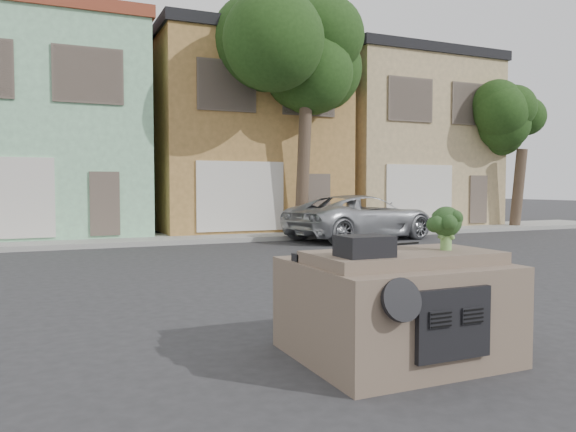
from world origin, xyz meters
TOP-DOWN VIEW (x-y plane):
  - ground_plane at (0.00, 0.00)m, footprint 120.00×120.00m
  - sidewalk at (0.00, 10.50)m, footprint 40.00×3.00m
  - townhouse_mint at (-3.50, 14.50)m, footprint 7.20×8.20m
  - townhouse_tan at (4.00, 14.50)m, footprint 7.20×8.20m
  - townhouse_beige at (11.50, 14.50)m, footprint 7.20×8.20m
  - silver_pickup at (6.48, 8.33)m, footprint 5.81×3.60m
  - tree_near at (5.00, 9.80)m, footprint 4.40×4.00m
  - tree_far at (15.00, 9.80)m, footprint 3.20×3.00m
  - car_dashboard at (0.00, -3.00)m, footprint 2.00×1.80m
  - instrument_hump at (-0.58, -3.35)m, footprint 0.48×0.38m
  - wiper_arm at (0.28, -2.62)m, footprint 0.69×0.15m
  - broccoli at (0.49, -3.22)m, footprint 0.46×0.46m

SIDE VIEW (x-z plane):
  - ground_plane at x=0.00m, z-range 0.00..0.00m
  - silver_pickup at x=6.48m, z-range -0.75..0.75m
  - sidewalk at x=0.00m, z-range 0.00..0.15m
  - car_dashboard at x=0.00m, z-range 0.00..1.12m
  - wiper_arm at x=0.28m, z-range 1.12..1.14m
  - instrument_hump at x=-0.58m, z-range 1.12..1.32m
  - broccoli at x=0.49m, z-range 1.12..1.59m
  - tree_far at x=15.00m, z-range 0.00..6.00m
  - townhouse_mint at x=-3.50m, z-range 0.00..7.55m
  - townhouse_tan at x=4.00m, z-range 0.00..7.55m
  - townhouse_beige at x=11.50m, z-range 0.00..7.55m
  - tree_near at x=5.00m, z-range 0.00..8.50m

